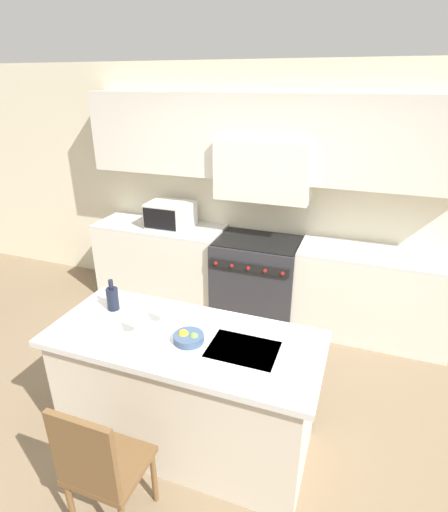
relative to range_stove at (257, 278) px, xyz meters
name	(u,v)px	position (x,y,z in m)	size (l,w,h in m)	color
ground_plane	(188,436)	(0.00, -1.88, -0.46)	(10.00, 10.00, 0.00)	#7A664C
back_cabinetry	(267,171)	(0.00, 0.27, 1.15)	(10.00, 0.46, 2.70)	beige
back_counter	(257,276)	(0.00, 0.02, 0.01)	(3.96, 0.62, 0.94)	silver
range_stove	(257,278)	(0.00, 0.00, 0.00)	(0.92, 0.70, 0.92)	#2D2D33
microwave	(171,215)	(-1.06, 0.02, 0.62)	(0.51, 0.39, 0.29)	silver
kitchen_island	(186,390)	(0.01, -1.90, 0.01)	(1.85, 0.80, 0.94)	beige
island_chair	(100,465)	(-0.16, -2.67, 0.07)	(0.42, 0.40, 0.97)	brown
wine_bottle	(113,298)	(-0.63, -1.77, 0.57)	(0.09, 0.09, 0.24)	black
wine_glass_near	(134,316)	(-0.30, -1.99, 0.62)	(0.08, 0.08, 0.21)	white
wine_glass_far	(162,306)	(-0.19, -1.82, 0.62)	(0.08, 0.08, 0.21)	white
fruit_bowl	(188,337)	(0.07, -1.95, 0.50)	(0.20, 0.20, 0.08)	#384C6B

